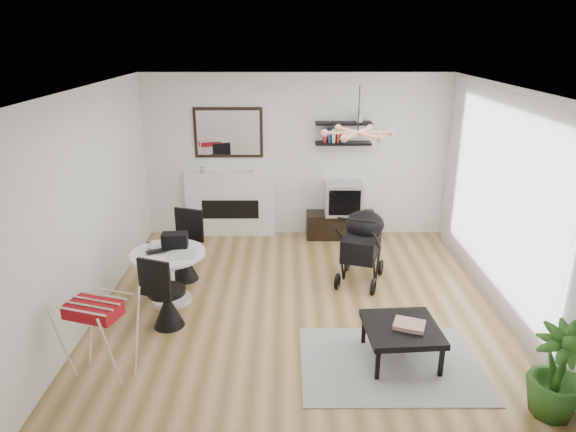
{
  "coord_description": "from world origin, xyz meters",
  "views": [
    {
      "loc": [
        -0.16,
        -5.82,
        3.28
      ],
      "look_at": [
        -0.14,
        0.4,
        1.06
      ],
      "focal_mm": 32.0,
      "sensor_mm": 36.0,
      "label": 1
    }
  ],
  "objects_px": {
    "dining_table": "(169,269)",
    "potted_plant": "(558,372)",
    "tv_console": "(340,225)",
    "stroller": "(362,249)",
    "fireplace": "(230,196)",
    "coffee_table": "(402,330)",
    "drying_rack": "(101,336)",
    "crt_tv": "(343,198)"
  },
  "relations": [
    {
      "from": "dining_table",
      "to": "potted_plant",
      "type": "xyz_separation_m",
      "value": [
        3.9,
        -2.1,
        -0.01
      ]
    },
    {
      "from": "tv_console",
      "to": "potted_plant",
      "type": "xyz_separation_m",
      "value": [
        1.49,
        -4.3,
        0.23
      ]
    },
    {
      "from": "dining_table",
      "to": "stroller",
      "type": "distance_m",
      "value": 2.61
    },
    {
      "from": "fireplace",
      "to": "potted_plant",
      "type": "distance_m",
      "value": 5.57
    },
    {
      "from": "coffee_table",
      "to": "stroller",
      "type": "bearing_deg",
      "value": 94.95
    },
    {
      "from": "drying_rack",
      "to": "dining_table",
      "type": "bearing_deg",
      "value": 95.11
    },
    {
      "from": "fireplace",
      "to": "coffee_table",
      "type": "distance_m",
      "value": 4.21
    },
    {
      "from": "coffee_table",
      "to": "potted_plant",
      "type": "bearing_deg",
      "value": -34.81
    },
    {
      "from": "dining_table",
      "to": "tv_console",
      "type": "bearing_deg",
      "value": 42.57
    },
    {
      "from": "stroller",
      "to": "coffee_table",
      "type": "distance_m",
      "value": 1.89
    },
    {
      "from": "dining_table",
      "to": "stroller",
      "type": "height_order",
      "value": "stroller"
    },
    {
      "from": "tv_console",
      "to": "dining_table",
      "type": "distance_m",
      "value": 3.27
    },
    {
      "from": "crt_tv",
      "to": "dining_table",
      "type": "relative_size",
      "value": 0.64
    },
    {
      "from": "crt_tv",
      "to": "dining_table",
      "type": "xyz_separation_m",
      "value": [
        -2.43,
        -2.21,
        -0.24
      ]
    },
    {
      "from": "tv_console",
      "to": "coffee_table",
      "type": "distance_m",
      "value": 3.48
    },
    {
      "from": "fireplace",
      "to": "drying_rack",
      "type": "bearing_deg",
      "value": -102.98
    },
    {
      "from": "stroller",
      "to": "coffee_table",
      "type": "xyz_separation_m",
      "value": [
        0.16,
        -1.88,
        -0.11
      ]
    },
    {
      "from": "tv_console",
      "to": "drying_rack",
      "type": "height_order",
      "value": "drying_rack"
    },
    {
      "from": "dining_table",
      "to": "drying_rack",
      "type": "xyz_separation_m",
      "value": [
        -0.35,
        -1.53,
        0.01
      ]
    },
    {
      "from": "drying_rack",
      "to": "stroller",
      "type": "xyz_separation_m",
      "value": [
        2.88,
        2.15,
        0.0
      ]
    },
    {
      "from": "tv_console",
      "to": "drying_rack",
      "type": "distance_m",
      "value": 4.65
    },
    {
      "from": "fireplace",
      "to": "stroller",
      "type": "relative_size",
      "value": 1.99
    },
    {
      "from": "crt_tv",
      "to": "dining_table",
      "type": "bearing_deg",
      "value": -137.78
    },
    {
      "from": "dining_table",
      "to": "potted_plant",
      "type": "distance_m",
      "value": 4.42
    },
    {
      "from": "tv_console",
      "to": "crt_tv",
      "type": "height_order",
      "value": "crt_tv"
    },
    {
      "from": "drying_rack",
      "to": "stroller",
      "type": "bearing_deg",
      "value": 54.67
    },
    {
      "from": "potted_plant",
      "to": "tv_console",
      "type": "bearing_deg",
      "value": 109.12
    },
    {
      "from": "crt_tv",
      "to": "stroller",
      "type": "xyz_separation_m",
      "value": [
        0.1,
        -1.58,
        -0.23
      ]
    },
    {
      "from": "fireplace",
      "to": "dining_table",
      "type": "height_order",
      "value": "fireplace"
    },
    {
      "from": "stroller",
      "to": "crt_tv",
      "type": "bearing_deg",
      "value": 112.63
    },
    {
      "from": "crt_tv",
      "to": "dining_table",
      "type": "distance_m",
      "value": 3.29
    },
    {
      "from": "crt_tv",
      "to": "dining_table",
      "type": "height_order",
      "value": "crt_tv"
    },
    {
      "from": "tv_console",
      "to": "dining_table",
      "type": "bearing_deg",
      "value": -137.43
    },
    {
      "from": "tv_console",
      "to": "potted_plant",
      "type": "distance_m",
      "value": 4.56
    },
    {
      "from": "fireplace",
      "to": "coffee_table",
      "type": "bearing_deg",
      "value": -59.19
    },
    {
      "from": "coffee_table",
      "to": "fireplace",
      "type": "bearing_deg",
      "value": 120.81
    },
    {
      "from": "fireplace",
      "to": "potted_plant",
      "type": "xyz_separation_m",
      "value": [
        3.35,
        -4.44,
        -0.24
      ]
    },
    {
      "from": "dining_table",
      "to": "potted_plant",
      "type": "height_order",
      "value": "potted_plant"
    },
    {
      "from": "crt_tv",
      "to": "coffee_table",
      "type": "height_order",
      "value": "crt_tv"
    },
    {
      "from": "potted_plant",
      "to": "dining_table",
      "type": "bearing_deg",
      "value": 151.73
    },
    {
      "from": "fireplace",
      "to": "dining_table",
      "type": "distance_m",
      "value": 2.42
    },
    {
      "from": "drying_rack",
      "to": "stroller",
      "type": "distance_m",
      "value": 3.6
    }
  ]
}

